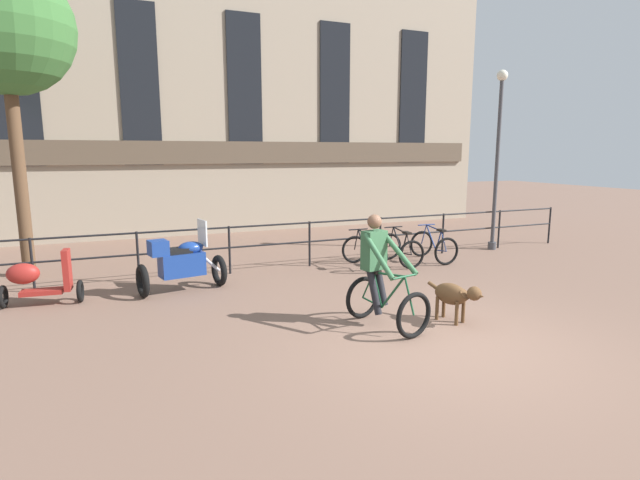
# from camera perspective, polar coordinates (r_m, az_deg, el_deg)

# --- Properties ---
(ground_plane) EXTENTS (60.00, 60.00, 0.00)m
(ground_plane) POSITION_cam_1_polar(r_m,az_deg,el_deg) (7.30, 14.54, -11.41)
(ground_plane) COLOR #7A5B4C
(canal_railing) EXTENTS (15.05, 0.05, 1.05)m
(canal_railing) POSITION_cam_1_polar(r_m,az_deg,el_deg) (11.52, -1.21, 0.46)
(canal_railing) COLOR black
(canal_railing) RESTS_ON ground_plane
(building_facade) EXTENTS (18.00, 0.72, 8.30)m
(building_facade) POSITION_cam_1_polar(r_m,az_deg,el_deg) (16.93, -8.84, 15.05)
(building_facade) COLOR gray
(building_facade) RESTS_ON ground_plane
(cyclist_with_bike) EXTENTS (0.93, 1.29, 1.70)m
(cyclist_with_bike) POSITION_cam_1_polar(r_m,az_deg,el_deg) (7.63, 7.00, -4.20)
(cyclist_with_bike) COLOR black
(cyclist_with_bike) RESTS_ON ground_plane
(dog) EXTENTS (0.47, 0.97, 0.64)m
(dog) POSITION_cam_1_polar(r_m,az_deg,el_deg) (8.05, 15.16, -6.07)
(dog) COLOR brown
(dog) RESTS_ON ground_plane
(parked_motorcycle) EXTENTS (1.69, 0.90, 1.35)m
(parked_motorcycle) POSITION_cam_1_polar(r_m,az_deg,el_deg) (9.79, -15.59, -2.52)
(parked_motorcycle) COLOR black
(parked_motorcycle) RESTS_ON ground_plane
(parked_bicycle_near_lamp) EXTENTS (0.71, 1.14, 0.86)m
(parked_bicycle_near_lamp) POSITION_cam_1_polar(r_m,az_deg,el_deg) (11.45, 5.08, -1.42)
(parked_bicycle_near_lamp) COLOR black
(parked_bicycle_near_lamp) RESTS_ON ground_plane
(parked_bicycle_mid_left) EXTENTS (0.70, 1.14, 0.86)m
(parked_bicycle_mid_left) POSITION_cam_1_polar(r_m,az_deg,el_deg) (11.92, 9.13, -1.05)
(parked_bicycle_mid_left) COLOR black
(parked_bicycle_mid_left) RESTS_ON ground_plane
(parked_bicycle_mid_right) EXTENTS (0.69, 1.13, 0.86)m
(parked_bicycle_mid_right) POSITION_cam_1_polar(r_m,az_deg,el_deg) (12.45, 12.86, -0.70)
(parked_bicycle_mid_right) COLOR black
(parked_bicycle_mid_right) RESTS_ON ground_plane
(parked_scooter) EXTENTS (1.31, 0.53, 0.96)m
(parked_scooter) POSITION_cam_1_polar(r_m,az_deg,el_deg) (9.89, -29.52, -3.96)
(parked_scooter) COLOR black
(parked_scooter) RESTS_ON ground_plane
(street_lamp) EXTENTS (0.28, 0.28, 4.70)m
(street_lamp) POSITION_cam_1_polar(r_m,az_deg,el_deg) (14.17, 19.64, 9.49)
(street_lamp) COLOR #424247
(street_lamp) RESTS_ON ground_plane
(tree_canalside_left) EXTENTS (2.63, 2.63, 6.37)m
(tree_canalside_left) POSITION_cam_1_polar(r_m,az_deg,el_deg) (12.32, -32.38, 19.69)
(tree_canalside_left) COLOR brown
(tree_canalside_left) RESTS_ON ground_plane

